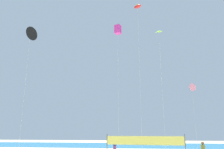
# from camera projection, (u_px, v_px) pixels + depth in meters

# --- Properties ---
(ocean_band) EXTENTS (120.00, 20.00, 0.01)m
(ocean_band) POSITION_uv_depth(u_px,v_px,m) (137.00, 145.00, 45.80)
(ocean_band) COLOR #1E6B99
(ocean_band) RESTS_ON ground
(beachgoer_navy_shirt) EXTENTS (0.41, 0.41, 1.80)m
(beachgoer_navy_shirt) POSITION_uv_depth(u_px,v_px,m) (115.00, 145.00, 29.90)
(beachgoer_navy_shirt) COLOR #7A3872
(beachgoer_navy_shirt) RESTS_ON ground
(volleyball_net) EXTENTS (8.20, 1.23, 2.40)m
(volleyball_net) POSITION_uv_depth(u_px,v_px,m) (144.00, 141.00, 23.27)
(volleyball_net) COLOR #4C4C51
(volleyball_net) RESTS_ON ground
(kite_magenta_box) EXTENTS (0.93, 0.93, 16.27)m
(kite_magenta_box) POSITION_uv_depth(u_px,v_px,m) (118.00, 30.00, 29.21)
(kite_magenta_box) COLOR silver
(kite_magenta_box) RESTS_ON ground
(kite_red_inflatable) EXTENTS (1.23, 1.21, 18.45)m
(kite_red_inflatable) POSITION_uv_depth(u_px,v_px,m) (138.00, 7.00, 28.25)
(kite_red_inflatable) COLOR silver
(kite_red_inflatable) RESTS_ON ground
(kite_black_delta) EXTENTS (1.01, 1.61, 13.87)m
(kite_black_delta) POSITION_uv_depth(u_px,v_px,m) (30.00, 34.00, 24.50)
(kite_black_delta) COLOR silver
(kite_black_delta) RESTS_ON ground
(kite_lime_diamond) EXTENTS (0.82, 0.84, 14.38)m
(kite_lime_diamond) POSITION_uv_depth(u_px,v_px,m) (159.00, 33.00, 26.29)
(kite_lime_diamond) COLOR silver
(kite_lime_diamond) RESTS_ON ground
(kite_pink_delta) EXTENTS (1.16, 0.78, 9.55)m
(kite_pink_delta) POSITION_uv_depth(u_px,v_px,m) (192.00, 88.00, 32.69)
(kite_pink_delta) COLOR silver
(kite_pink_delta) RESTS_ON ground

